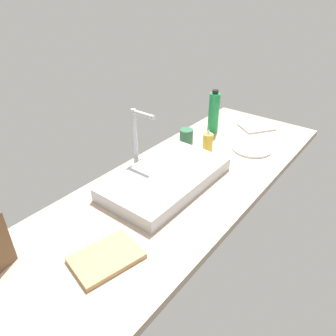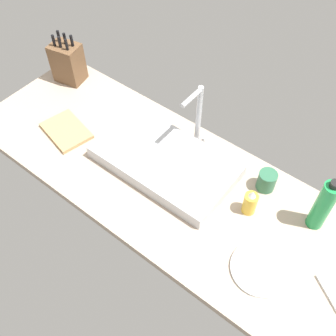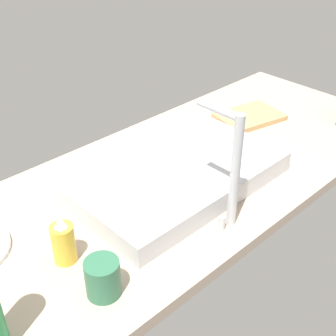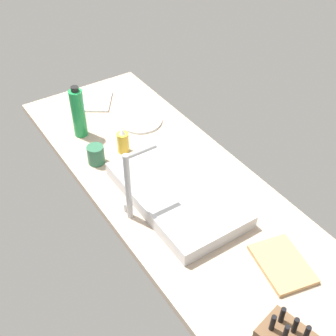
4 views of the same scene
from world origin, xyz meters
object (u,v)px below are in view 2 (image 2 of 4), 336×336
at_px(cutting_board, 66,131).
at_px(coffee_mug, 267,181).
at_px(faucet, 198,113).
at_px(sink_basin, 165,161).
at_px(dinner_plate, 260,268).
at_px(soap_bottle, 250,203).
at_px(water_bottle, 323,205).
at_px(knife_block, 68,62).

height_order(cutting_board, coffee_mug, coffee_mug).
xyz_separation_m(faucet, cutting_board, (-0.51, -0.32, -0.17)).
bearing_deg(sink_basin, dinner_plate, -16.10).
height_order(sink_basin, cutting_board, sink_basin).
relative_size(soap_bottle, water_bottle, 0.48).
xyz_separation_m(sink_basin, dinner_plate, (0.56, -0.16, -0.02)).
xyz_separation_m(cutting_board, soap_bottle, (0.88, 0.15, 0.05)).
bearing_deg(coffee_mug, faucet, 175.93).
distance_m(sink_basin, faucet, 0.24).
bearing_deg(water_bottle, coffee_mug, 171.83).
xyz_separation_m(knife_block, soap_bottle, (1.15, -0.13, -0.05)).
distance_m(knife_block, water_bottle, 1.38).
bearing_deg(coffee_mug, knife_block, -179.49).
xyz_separation_m(sink_basin, knife_block, (-0.75, 0.16, 0.07)).
height_order(cutting_board, soap_bottle, soap_bottle).
distance_m(faucet, cutting_board, 0.62).
height_order(faucet, soap_bottle, faucet).
bearing_deg(cutting_board, faucet, 32.08).
xyz_separation_m(sink_basin, soap_bottle, (0.40, 0.03, 0.02)).
xyz_separation_m(cutting_board, coffee_mug, (0.88, 0.29, 0.03)).
bearing_deg(knife_block, soap_bottle, -18.38).
xyz_separation_m(faucet, dinner_plate, (0.54, -0.36, -0.17)).
distance_m(sink_basin, coffee_mug, 0.43).
bearing_deg(soap_bottle, faucet, 156.02).
relative_size(cutting_board, dinner_plate, 1.05).
bearing_deg(soap_bottle, knife_block, 173.49).
bearing_deg(cutting_board, dinner_plate, -2.06).
relative_size(faucet, coffee_mug, 3.56).
bearing_deg(soap_bottle, coffee_mug, 91.55).
bearing_deg(cutting_board, sink_basin, 14.47).
xyz_separation_m(sink_basin, faucet, (0.02, 0.19, 0.15)).
height_order(faucet, coffee_mug, faucet).
distance_m(soap_bottle, water_bottle, 0.26).
relative_size(faucet, knife_block, 1.20).
height_order(soap_bottle, water_bottle, water_bottle).
height_order(sink_basin, coffee_mug, coffee_mug).
relative_size(faucet, cutting_board, 1.37).
height_order(sink_basin, dinner_plate, sink_basin).
distance_m(cutting_board, water_bottle, 1.15).
bearing_deg(coffee_mug, water_bottle, -8.17).
bearing_deg(soap_bottle, water_bottle, 25.01).
relative_size(knife_block, dinner_plate, 1.20).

